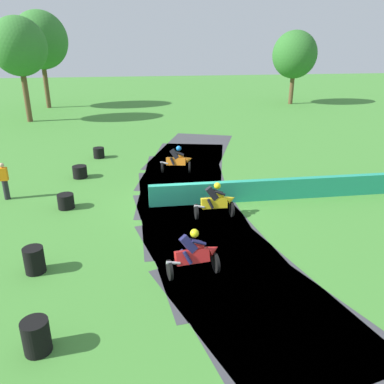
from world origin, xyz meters
TOP-DOWN VIEW (x-y plane):
  - ground_plane at (0.00, 0.00)m, footprint 120.00×120.00m
  - track_asphalt at (0.65, 0.00)m, footprint 7.13×26.27m
  - safety_barrier at (5.56, 0.00)m, footprint 14.42×0.31m
  - motorcycle_lead_orange at (0.02, 4.25)m, footprint 1.71×0.98m
  - motorcycle_chase_yellow at (0.88, -1.41)m, footprint 1.68×0.73m
  - motorcycle_trailing_red at (-0.53, -5.15)m, footprint 1.67×0.98m
  - tire_stack_near at (-4.22, 7.53)m, footprint 0.63×0.63m
  - tire_stack_mid_a at (-4.89, 4.10)m, footprint 0.70×0.70m
  - tire_stack_mid_b at (-5.01, 0.30)m, footprint 0.66×0.66m
  - tire_stack_far at (-5.21, -4.43)m, footprint 0.60×0.60m
  - tire_stack_extra_a at (-4.45, -7.76)m, footprint 0.61×0.61m
  - track_marshal at (-7.70, 1.68)m, footprint 0.34×0.24m
  - tree_far_left at (-10.49, 26.36)m, footprint 5.10×5.10m
  - tree_far_right at (-10.73, 19.31)m, footprint 4.32×4.32m
  - tree_mid_rise at (14.46, 25.21)m, footprint 4.49×4.49m

SIDE VIEW (x-z plane):
  - ground_plane at x=0.00m, z-range 0.00..0.00m
  - track_asphalt at x=0.65m, z-range 0.00..0.01m
  - tire_stack_near at x=-4.22m, z-range 0.00..0.60m
  - tire_stack_mid_a at x=-4.89m, z-range 0.00..0.60m
  - tire_stack_mid_b at x=-5.01m, z-range 0.00..0.60m
  - tire_stack_far at x=-5.21m, z-range 0.00..0.80m
  - tire_stack_extra_a at x=-4.45m, z-range 0.00..0.80m
  - safety_barrier at x=5.56m, z-range 0.00..0.90m
  - motorcycle_trailing_red at x=-0.53m, z-range -0.08..1.34m
  - motorcycle_lead_orange at x=0.02m, z-range -0.06..1.36m
  - motorcycle_chase_yellow at x=0.88m, z-range -0.06..1.37m
  - track_marshal at x=-7.70m, z-range 0.00..1.63m
  - tree_mid_rise at x=14.46m, z-range 1.28..8.60m
  - tree_far_right at x=-10.73m, z-range 1.79..9.96m
  - tree_far_left at x=-10.49m, z-range 1.81..10.83m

